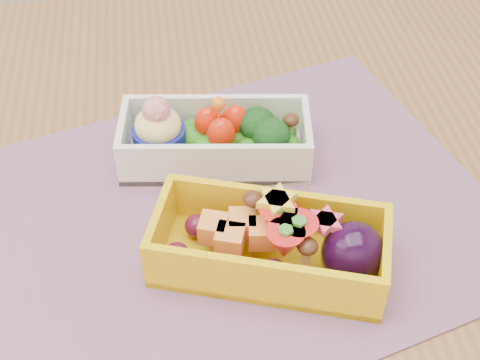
{
  "coord_description": "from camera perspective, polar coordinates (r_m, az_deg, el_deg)",
  "views": [
    {
      "loc": [
        -0.03,
        -0.39,
        1.18
      ],
      "look_at": [
        0.02,
        0.0,
        0.79
      ],
      "focal_mm": 49.58,
      "sensor_mm": 36.0,
      "label": 1
    }
  ],
  "objects": [
    {
      "name": "table",
      "position": [
        0.66,
        -2.08,
        -9.01
      ],
      "size": [
        1.2,
        0.8,
        0.75
      ],
      "color": "brown",
      "rests_on": "ground"
    },
    {
      "name": "placemat",
      "position": [
        0.58,
        -0.66,
        -3.13
      ],
      "size": [
        0.52,
        0.45,
        0.0
      ],
      "primitive_type": "cube",
      "rotation": [
        0.0,
        0.0,
        0.27
      ],
      "color": "gray",
      "rests_on": "table"
    },
    {
      "name": "bento_white",
      "position": [
        0.62,
        -2.24,
        3.57
      ],
      "size": [
        0.18,
        0.1,
        0.07
      ],
      "rotation": [
        0.0,
        0.0,
        -0.13
      ],
      "color": "white",
      "rests_on": "placemat"
    },
    {
      "name": "bento_yellow",
      "position": [
        0.52,
        3.0,
        -5.58
      ],
      "size": [
        0.2,
        0.14,
        0.06
      ],
      "rotation": [
        0.0,
        0.0,
        -0.33
      ],
      "color": "yellow",
      "rests_on": "placemat"
    }
  ]
}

